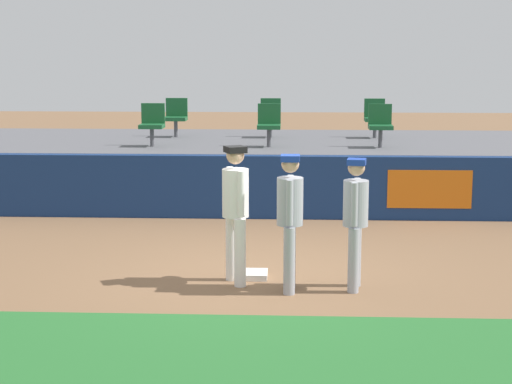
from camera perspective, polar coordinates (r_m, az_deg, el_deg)
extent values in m
plane|color=brown|center=(11.23, -0.16, -5.95)|extent=(60.00, 60.00, 0.00)
cube|color=#26662B|center=(8.42, -1.20, -11.39)|extent=(18.00, 2.80, 0.01)
cube|color=white|center=(11.28, -0.24, -5.67)|extent=(0.40, 0.40, 0.08)
cylinder|color=white|center=(11.07, -1.69, -3.81)|extent=(0.15, 0.15, 0.89)
cylinder|color=white|center=(10.77, -1.10, -4.19)|extent=(0.15, 0.15, 0.89)
cylinder|color=white|center=(10.77, -1.42, -0.07)|extent=(0.46, 0.46, 0.63)
sphere|color=tan|center=(10.69, -1.43, 2.53)|extent=(0.23, 0.23, 0.23)
cube|color=black|center=(10.68, -1.43, 2.93)|extent=(0.32, 0.32, 0.08)
cylinder|color=white|center=(10.96, -1.80, 0.21)|extent=(0.09, 0.09, 0.59)
cylinder|color=white|center=(10.57, -1.02, -0.14)|extent=(0.09, 0.09, 0.59)
ellipsoid|color=brown|center=(11.03, -1.30, -1.06)|extent=(0.19, 0.23, 0.28)
cylinder|color=#9EA3AD|center=(10.74, 2.34, -4.33)|extent=(0.15, 0.15, 0.86)
cylinder|color=#9EA3AD|center=(10.44, 2.29, -4.74)|extent=(0.15, 0.15, 0.86)
cylinder|color=#9EA3AD|center=(10.44, 2.34, -0.64)|extent=(0.34, 0.34, 0.60)
sphere|color=tan|center=(10.36, 2.36, 1.93)|extent=(0.22, 0.22, 0.22)
cube|color=#193899|center=(10.35, 2.36, 2.33)|extent=(0.24, 0.24, 0.08)
cylinder|color=#9EA3AD|center=(10.63, 2.37, -0.34)|extent=(0.09, 0.09, 0.56)
cylinder|color=#9EA3AD|center=(10.24, 2.31, -0.74)|extent=(0.09, 0.09, 0.56)
cylinder|color=#9EA3AD|center=(10.87, 6.84, -4.29)|extent=(0.14, 0.14, 0.83)
cylinder|color=#9EA3AD|center=(10.58, 6.69, -4.68)|extent=(0.14, 0.14, 0.83)
cylinder|color=#9EA3AD|center=(10.58, 6.84, -0.77)|extent=(0.37, 0.37, 0.58)
sphere|color=tan|center=(10.50, 6.89, 1.68)|extent=(0.22, 0.22, 0.22)
cube|color=#193899|center=(10.49, 6.90, 2.07)|extent=(0.26, 0.26, 0.08)
cylinder|color=#9EA3AD|center=(10.76, 6.94, -0.48)|extent=(0.08, 0.08, 0.55)
cylinder|color=#9EA3AD|center=(10.38, 6.75, -0.86)|extent=(0.08, 0.08, 0.55)
cube|color=navy|center=(15.11, 0.62, 0.36)|extent=(18.00, 0.24, 1.15)
cube|color=orange|center=(15.17, 11.80, 0.18)|extent=(1.50, 0.02, 0.69)
cube|color=#59595E|center=(17.65, 0.92, 1.71)|extent=(18.00, 4.80, 1.14)
cylinder|color=#4C4C51|center=(16.37, 0.89, 3.80)|extent=(0.08, 0.08, 0.40)
cube|color=#19592D|center=(16.35, 0.89, 4.49)|extent=(0.45, 0.44, 0.08)
cube|color=#19592D|center=(16.52, 0.91, 5.38)|extent=(0.45, 0.06, 0.40)
cylinder|color=#4C4C51|center=(18.16, 1.00, 4.38)|extent=(0.08, 0.08, 0.40)
cube|color=#19592D|center=(18.14, 1.00, 5.01)|extent=(0.44, 0.44, 0.08)
cube|color=#19592D|center=(18.31, 1.02, 5.81)|extent=(0.44, 0.06, 0.40)
cylinder|color=#4C4C51|center=(16.60, -7.13, 3.81)|extent=(0.08, 0.08, 0.40)
cube|color=#19592D|center=(16.58, -7.15, 4.49)|extent=(0.47, 0.44, 0.08)
cube|color=#19592D|center=(16.75, -7.05, 5.37)|extent=(0.47, 0.06, 0.40)
cylinder|color=#4C4C51|center=(16.44, 8.51, 3.72)|extent=(0.08, 0.08, 0.40)
cube|color=#19592D|center=(16.42, 8.53, 4.41)|extent=(0.46, 0.44, 0.08)
cube|color=#19592D|center=(16.59, 8.48, 5.30)|extent=(0.46, 0.06, 0.40)
cylinder|color=#4C4C51|center=(18.34, -5.51, 4.39)|extent=(0.08, 0.08, 0.40)
cube|color=#19592D|center=(18.32, -5.52, 5.02)|extent=(0.48, 0.44, 0.08)
cube|color=#19592D|center=(18.49, -5.45, 5.81)|extent=(0.48, 0.06, 0.40)
cylinder|color=#4C4C51|center=(18.23, 8.13, 4.31)|extent=(0.08, 0.08, 0.40)
cube|color=#19592D|center=(18.21, 8.15, 4.94)|extent=(0.44, 0.44, 0.08)
cube|color=#19592D|center=(18.38, 8.11, 5.73)|extent=(0.44, 0.06, 0.40)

